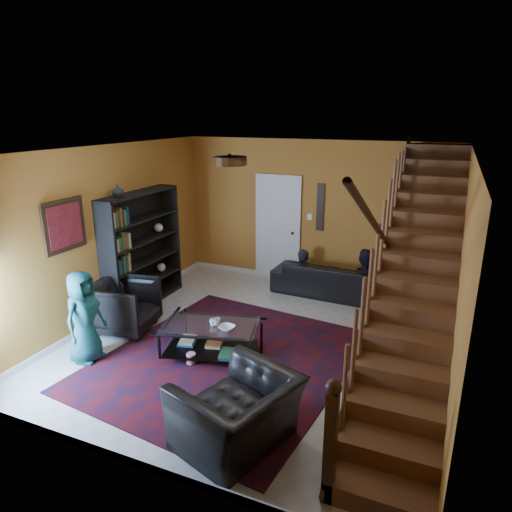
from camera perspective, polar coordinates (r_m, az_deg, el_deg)
The scene contains 21 objects.
floor at distance 6.90m, azimuth 0.09°, elevation -10.80°, with size 5.50×5.50×0.00m, color beige.
room at distance 8.49m, azimuth -4.68°, elevation -4.85°, with size 5.50×5.50×5.50m.
staircase at distance 5.90m, azimuth 19.43°, elevation -2.05°, with size 0.95×5.02×3.18m.
bookshelf at distance 8.15m, azimuth -13.95°, elevation 0.56°, with size 0.35×1.80×2.00m.
door at distance 9.14m, azimuth 2.75°, elevation 3.29°, with size 0.82×0.05×2.05m, color silver.
framed_picture at distance 6.98m, azimuth -22.85°, elevation 3.54°, with size 0.04×0.74×0.74m, color maroon.
wall_hanging at distance 8.78m, azimuth 8.04°, elevation 6.05°, with size 0.14×0.03×0.90m, color black.
ceiling_fixture at distance 5.37m, azimuth -3.32°, elevation 11.80°, with size 0.40×0.40×0.10m, color #3F2814.
rug at distance 6.47m, azimuth -3.67°, elevation -12.80°, with size 3.12×3.56×0.02m, color #4C0D11.
sofa at distance 8.63m, azimuth 9.26°, elevation -2.80°, with size 2.11×0.82×0.62m, color black.
armchair_left at distance 7.39m, azimuth -16.11°, elevation -6.01°, with size 0.88×0.90×0.82m, color black.
armchair_right at distance 4.88m, azimuth -2.39°, elevation -19.00°, with size 1.14×1.00×0.74m, color black.
person_adult_a at distance 8.86m, azimuth 5.80°, elevation -3.03°, with size 0.46×0.30×1.25m, color black.
person_adult_b at distance 8.59m, azimuth 13.24°, elevation -3.58°, with size 0.68×0.53×1.40m, color black.
person_child at distance 6.60m, azimuth -20.72°, elevation -7.13°, with size 0.63×0.41×1.30m, color #19615E.
coffee_table at distance 6.43m, azimuth -5.67°, elevation -10.21°, with size 1.44×1.06×0.49m.
cup_a at distance 6.31m, azimuth -5.01°, elevation -8.21°, with size 0.12×0.12×0.09m, color #999999.
cup_b at distance 6.30m, azimuth -5.42°, elevation -8.29°, with size 0.09×0.09×0.09m, color #999999.
bowl at distance 6.19m, azimuth -3.69°, elevation -8.95°, with size 0.21×0.21×0.05m, color #999999.
vase at distance 7.52m, azimuth -16.86°, elevation 7.78°, with size 0.18×0.18×0.19m, color #999999.
popcorn_bucket at distance 6.39m, azimuth -8.12°, elevation -12.54°, with size 0.13×0.13×0.14m, color red.
Camera 1 is at (2.38, -5.59, 3.28)m, focal length 32.00 mm.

